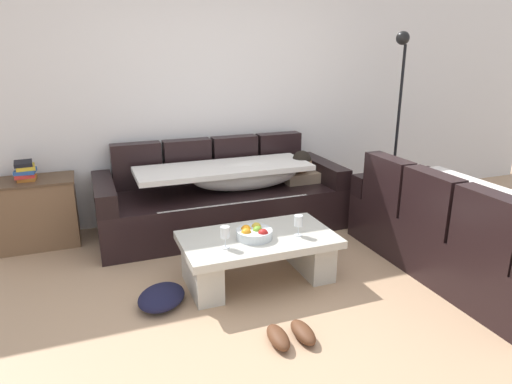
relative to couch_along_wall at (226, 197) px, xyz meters
name	(u,v)px	position (x,y,z in m)	size (l,w,h in m)	color
ground_plane	(298,306)	(0.03, -1.62, -0.33)	(14.00, 14.00, 0.00)	tan
back_wall	(212,91)	(0.03, 0.53, 1.02)	(9.00, 0.10, 2.70)	white
couch_along_wall	(226,197)	(0.00, 0.00, 0.00)	(2.43, 0.92, 0.88)	black
couch_near_window	(463,233)	(1.53, -1.62, 0.01)	(0.92, 2.00, 0.88)	black
coffee_table	(258,253)	(-0.10, -1.16, -0.09)	(1.20, 0.68, 0.38)	beige
fruit_bowl	(254,233)	(-0.14, -1.19, 0.09)	(0.28, 0.28, 0.10)	silver
wine_glass_near_left	(225,233)	(-0.40, -1.28, 0.17)	(0.07, 0.07, 0.17)	silver
wine_glass_near_right	(298,222)	(0.20, -1.26, 0.17)	(0.07, 0.07, 0.17)	silver
side_cabinet	(37,212)	(-1.77, 0.23, -0.01)	(0.72, 0.44, 0.64)	brown
book_stack_on_cabinet	(25,171)	(-1.81, 0.22, 0.40)	(0.20, 0.23, 0.17)	#B76623
floor_lamp	(398,111)	(1.98, -0.06, 0.79)	(0.33, 0.31, 1.95)	black
pair_of_shoes	(291,335)	(-0.19, -1.98, -0.28)	(0.30, 0.28, 0.09)	#59331E
crumpled_garment	(162,297)	(-0.88, -1.26, -0.27)	(0.40, 0.32, 0.12)	#191933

